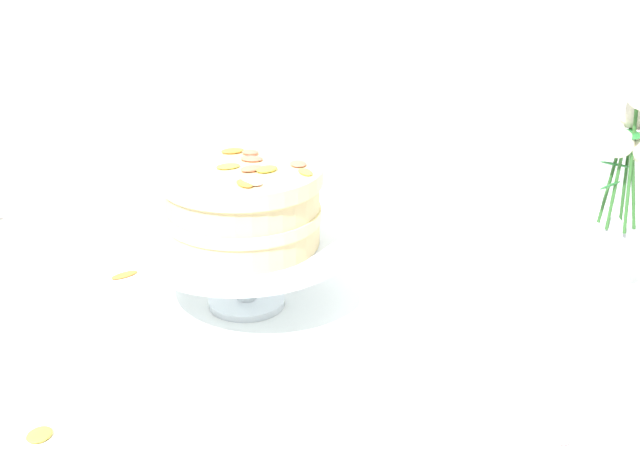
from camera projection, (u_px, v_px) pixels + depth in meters
name	position (u px, v px, depth m)	size (l,w,h in m)	color
dining_table	(364.00, 371.00, 1.19)	(1.40, 1.00, 0.74)	white
linen_napkin	(247.00, 305.00, 1.18)	(0.32, 0.32, 0.00)	white
cake_stand	(245.00, 254.00, 1.15)	(0.29, 0.29, 0.10)	silver
layer_cake	(243.00, 205.00, 1.12)	(0.22, 0.22, 0.12)	beige
flower_vase	(622.00, 189.00, 1.18)	(0.09, 0.10, 0.33)	silver
loose_petal_0	(124.00, 275.00, 1.27)	(0.04, 0.02, 0.00)	orange
loose_petal_1	(39.00, 435.00, 0.90)	(0.03, 0.03, 0.01)	yellow
loose_petal_2	(561.00, 433.00, 0.90)	(0.04, 0.02, 0.01)	pink
loose_petal_3	(228.00, 243.00, 1.38)	(0.03, 0.02, 0.00)	yellow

